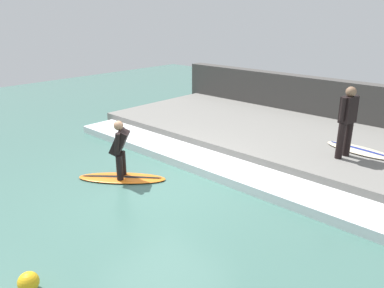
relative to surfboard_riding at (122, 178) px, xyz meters
name	(u,v)px	position (x,y,z in m)	size (l,w,h in m)	color
ground_plane	(164,184)	(0.46, -0.89, -0.03)	(28.00, 28.00, 0.00)	#426B60
concrete_ledge	(267,134)	(4.57, -0.89, 0.15)	(4.40, 9.58, 0.37)	slate
back_wall	(308,100)	(7.02, -0.89, 0.74)	(0.50, 10.06, 1.54)	#474442
wave_foam_crest	(206,162)	(1.84, -0.89, 0.07)	(1.07, 9.10, 0.20)	white
surfboard_riding	(122,178)	(0.00, 0.00, 0.00)	(1.68, 1.89, 0.07)	orange
surfer_riding	(120,147)	(0.00, 0.00, 0.74)	(0.54, 0.55, 1.30)	black
surfer_waiting_near	(347,118)	(3.74, -3.40, 1.26)	(0.54, 0.30, 1.64)	black
surfboard_waiting_near	(359,150)	(4.38, -3.57, 0.37)	(0.78, 1.70, 0.07)	beige
marker_buoy	(28,282)	(-3.02, -1.96, 0.11)	(0.28, 0.28, 0.28)	yellow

